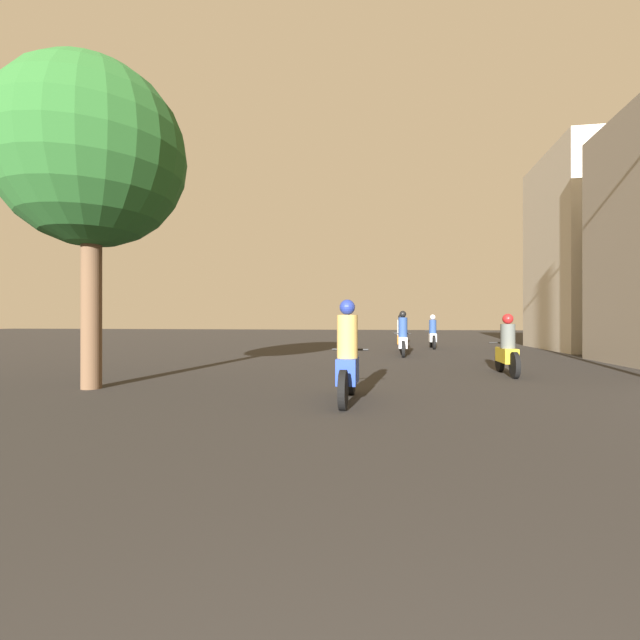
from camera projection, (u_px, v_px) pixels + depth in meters
motorcycle_blue at (348, 360)px, 6.66m from camera, size 0.60×1.88×1.59m
motorcycle_yellow at (507, 350)px, 9.93m from camera, size 0.60×1.88×1.43m
motorcycle_silver at (403, 338)px, 15.26m from camera, size 0.60×1.85×1.62m
motorcycle_orange at (401, 336)px, 17.46m from camera, size 0.60×2.09×1.54m
motorcycle_white at (433, 335)px, 19.43m from camera, size 0.60×1.97×1.54m
motorcycle_black at (403, 333)px, 23.32m from camera, size 0.60×2.06×1.53m
building_right_far at (617, 251)px, 18.36m from camera, size 5.87×5.90×8.55m
street_tree at (92, 156)px, 7.95m from camera, size 3.41×3.41×6.06m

